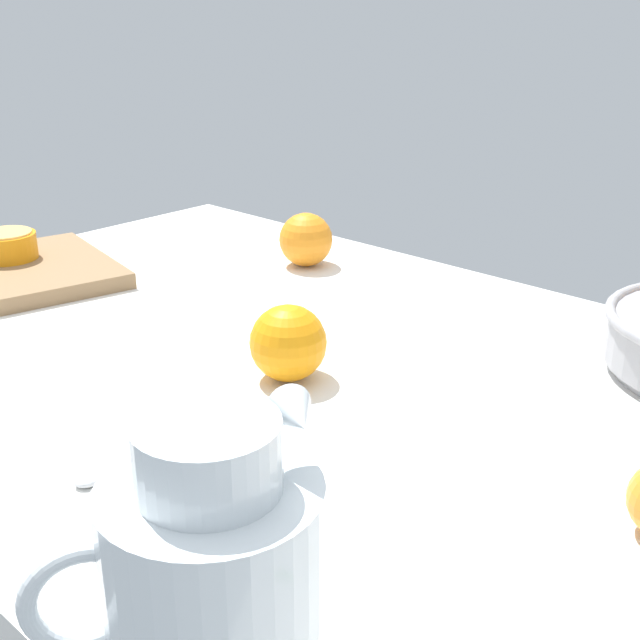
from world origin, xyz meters
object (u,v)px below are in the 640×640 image
Objects in this scene: juice_pitcher at (214,591)px; spoon at (129,462)px; loose_orange_2 at (288,343)px; cutting_board at (39,270)px; orange_half_0 at (7,245)px; loose_orange_0 at (306,240)px.

juice_pitcher is 28.14cm from spoon.
loose_orange_2 is at bearing 95.65° from spoon.
cutting_board is (-79.59, 32.96, -5.73)cm from juice_pitcher.
cutting_board is at bearing 157.96° from spoon.
spoon is at bearing -22.04° from cutting_board.
loose_orange_2 is (57.17, 2.78, -0.14)cm from orange_half_0.
loose_orange_2 is (-27.38, 33.80, -2.63)cm from juice_pitcher.
loose_orange_2 is at bearing 129.02° from juice_pitcher.
spoon is at bearing -18.69° from orange_half_0.
loose_orange_0 is (25.46, 31.65, 2.99)cm from cutting_board.
juice_pitcher reaches higher than cutting_board.
loose_orange_2 reaches higher than loose_orange_0.
juice_pitcher is at bearing -20.14° from orange_half_0.
cutting_board is 3.09× the size of loose_orange_2.
loose_orange_0 reaches higher than spoon.
loose_orange_0 is at bearing 47.84° from orange_half_0.
juice_pitcher is 2.29× the size of loose_orange_0.
loose_orange_0 reaches higher than cutting_board.
spoon is (59.43, -20.11, -4.00)cm from orange_half_0.
loose_orange_2 reaches higher than cutting_board.
juice_pitcher is at bearing -50.04° from loose_orange_0.
loose_orange_0 is (30.42, 33.59, -0.26)cm from orange_half_0.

